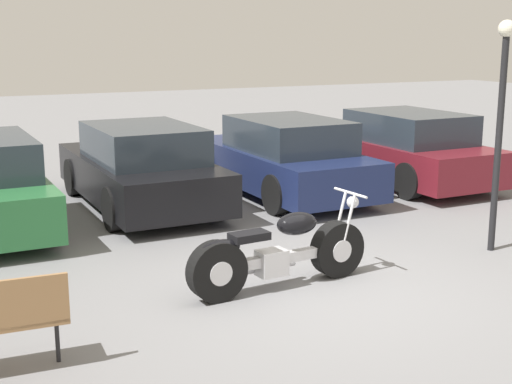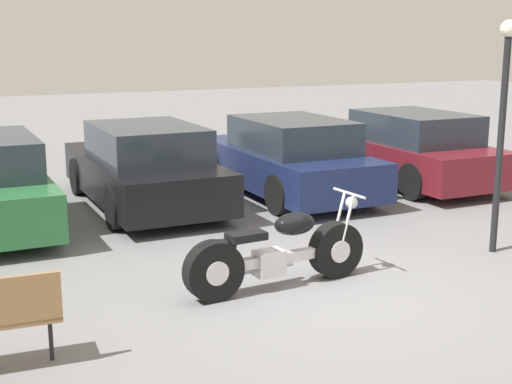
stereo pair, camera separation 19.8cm
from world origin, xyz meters
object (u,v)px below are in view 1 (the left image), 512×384
(lamp_post, at_px, (501,108))
(parked_car_navy, at_px, (283,158))
(parked_car_black, at_px, (140,168))
(motorcycle, at_px, (278,253))
(parked_car_maroon, at_px, (402,149))

(lamp_post, bearing_deg, parked_car_navy, 101.34)
(parked_car_navy, bearing_deg, parked_car_black, 175.46)
(parked_car_navy, height_order, lamp_post, lamp_post)
(motorcycle, height_order, parked_car_black, parked_car_black)
(parked_car_black, xyz_separation_m, lamp_post, (3.53, -4.58, 1.27))
(motorcycle, height_order, parked_car_maroon, parked_car_maroon)
(parked_car_black, relative_size, parked_car_maroon, 1.00)
(motorcycle, bearing_deg, parked_car_maroon, 40.19)
(motorcycle, xyz_separation_m, lamp_post, (3.34, 0.03, 1.53))
(parked_car_maroon, bearing_deg, motorcycle, -139.81)
(parked_car_black, bearing_deg, parked_car_navy, -4.54)
(motorcycle, height_order, lamp_post, lamp_post)
(parked_car_black, bearing_deg, parked_car_maroon, -3.11)
(parked_car_black, relative_size, lamp_post, 1.44)
(parked_car_black, distance_m, parked_car_maroon, 5.32)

